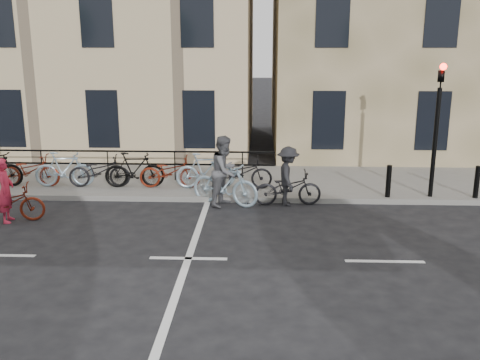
{
  "coord_description": "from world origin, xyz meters",
  "views": [
    {
      "loc": [
        1.47,
        -10.17,
        4.29
      ],
      "look_at": [
        0.97,
        2.26,
        1.1
      ],
      "focal_mm": 40.0,
      "sensor_mm": 36.0,
      "label": 1
    }
  ],
  "objects_px": {
    "cyclist_pink": "(6,200)",
    "cyclist_grey": "(225,177)",
    "cyclist_dark": "(288,182)",
    "traffic_light": "(438,114)"
  },
  "relations": [
    {
      "from": "traffic_light",
      "to": "cyclist_pink",
      "type": "xyz_separation_m",
      "value": [
        -10.98,
        -2.17,
        -1.9
      ]
    },
    {
      "from": "cyclist_grey",
      "to": "traffic_light",
      "type": "bearing_deg",
      "value": -60.46
    },
    {
      "from": "cyclist_pink",
      "to": "cyclist_grey",
      "type": "relative_size",
      "value": 0.93
    },
    {
      "from": "cyclist_pink",
      "to": "cyclist_grey",
      "type": "bearing_deg",
      "value": -84.01
    },
    {
      "from": "traffic_light",
      "to": "cyclist_pink",
      "type": "bearing_deg",
      "value": -168.84
    },
    {
      "from": "traffic_light",
      "to": "cyclist_dark",
      "type": "height_order",
      "value": "traffic_light"
    },
    {
      "from": "traffic_light",
      "to": "cyclist_pink",
      "type": "height_order",
      "value": "traffic_light"
    },
    {
      "from": "cyclist_pink",
      "to": "cyclist_dark",
      "type": "height_order",
      "value": "cyclist_dark"
    },
    {
      "from": "cyclist_grey",
      "to": "cyclist_pink",
      "type": "bearing_deg",
      "value": 131.26
    },
    {
      "from": "cyclist_dark",
      "to": "traffic_light",
      "type": "bearing_deg",
      "value": -87.58
    }
  ]
}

